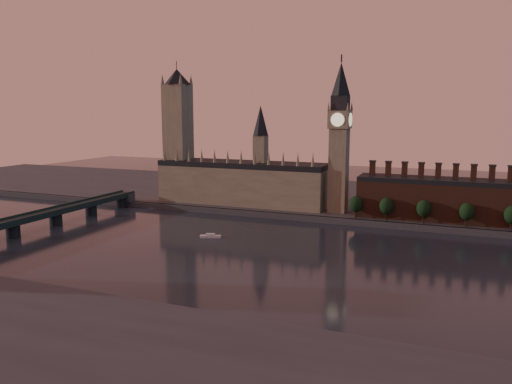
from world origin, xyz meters
TOP-DOWN VIEW (x-y plane):
  - ground at (0.00, 0.00)m, footprint 900.00×900.00m
  - north_bank at (0.00, 178.04)m, footprint 900.00×182.00m
  - palace_of_westminster at (-64.41, 114.91)m, footprint 130.00×30.30m
  - victoria_tower at (-120.00, 115.00)m, footprint 24.00×24.00m
  - big_ben at (10.00, 110.00)m, footprint 15.00×15.00m
  - chimney_block at (80.00, 110.00)m, footprint 110.00×25.00m
  - embankment_tree_0 at (25.61, 93.94)m, footprint 8.60×8.60m
  - embankment_tree_1 at (45.04, 94.42)m, footprint 8.60×8.60m
  - embankment_tree_2 at (67.90, 94.48)m, footprint 8.60×8.60m
  - embankment_tree_3 at (92.87, 93.93)m, footprint 8.60×8.60m
  - embankment_tree_4 at (117.31, 93.72)m, footprint 8.60×8.60m
  - westminster_bridge at (-155.00, -2.70)m, footprint 14.00×200.00m
  - river_boat at (-46.50, 25.81)m, footprint 12.72×7.32m

SIDE VIEW (x-z plane):
  - ground at x=0.00m, z-range 0.00..0.00m
  - river_boat at x=-46.50m, z-range -0.29..2.16m
  - north_bank at x=0.00m, z-range 0.00..4.00m
  - westminster_bridge at x=-155.00m, z-range 1.66..13.21m
  - embankment_tree_0 at x=25.61m, z-range 6.03..20.91m
  - embankment_tree_1 at x=45.04m, z-range 6.03..20.91m
  - embankment_tree_2 at x=67.90m, z-range 6.03..20.91m
  - embankment_tree_3 at x=92.87m, z-range 6.03..20.91m
  - embankment_tree_4 at x=117.31m, z-range 6.03..20.91m
  - chimney_block at x=80.00m, z-range -0.68..36.32m
  - palace_of_westminster at x=-64.41m, z-range -15.37..58.63m
  - big_ben at x=10.00m, z-range 3.33..110.33m
  - victoria_tower at x=-120.00m, z-range 5.09..113.09m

